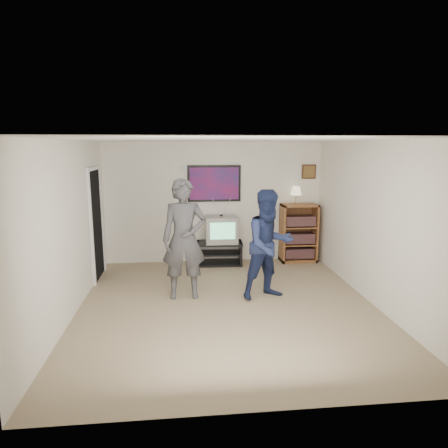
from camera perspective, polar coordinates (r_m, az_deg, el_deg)
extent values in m
cube|color=#7E6E50|center=(6.25, 0.51, -11.63)|extent=(4.50, 5.00, 0.01)
cube|color=white|center=(5.76, 0.56, 11.95)|extent=(4.50, 5.00, 0.01)
cube|color=silver|center=(8.33, -1.41, 3.08)|extent=(4.50, 0.01, 2.50)
cube|color=silver|center=(6.06, -21.13, -0.74)|extent=(0.01, 5.00, 2.50)
cube|color=silver|center=(6.52, 20.57, 0.11)|extent=(0.01, 5.00, 2.50)
cube|color=black|center=(8.23, -0.66, -2.73)|extent=(0.96, 0.58, 0.04)
cube|color=black|center=(8.34, -0.65, -5.57)|extent=(0.96, 0.58, 0.04)
cube|color=black|center=(8.25, -3.68, -4.23)|extent=(0.07, 0.50, 0.47)
cube|color=black|center=(8.33, 2.34, -4.07)|extent=(0.07, 0.50, 0.47)
imported|color=#404044|center=(6.36, -5.71, -2.18)|extent=(0.71, 0.48, 1.92)
imported|color=#1B244A|center=(6.36, 6.47, -2.95)|extent=(1.01, 0.89, 1.75)
cube|color=white|center=(6.53, -5.50, 0.95)|extent=(0.04, 0.12, 0.04)
cube|color=white|center=(6.56, 5.66, -1.75)|extent=(0.07, 0.13, 0.04)
cube|color=black|center=(8.26, -1.41, 5.80)|extent=(1.10, 0.03, 0.75)
cube|color=white|center=(8.22, -5.29, 7.83)|extent=(0.28, 0.02, 0.14)
cube|color=#311B0F|center=(8.64, 12.03, 7.33)|extent=(0.30, 0.03, 0.30)
cube|color=black|center=(7.63, -17.83, -0.12)|extent=(0.03, 0.85, 2.00)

